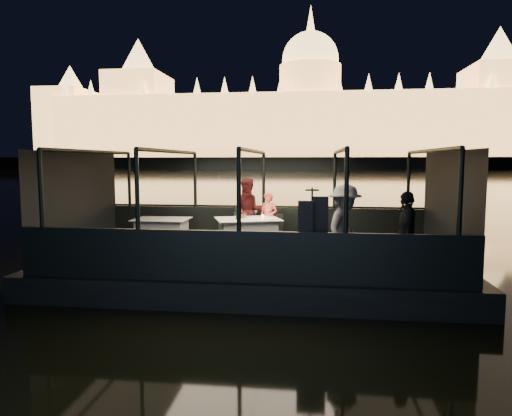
# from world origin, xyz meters

# --- Properties ---
(river_water) EXTENTS (500.00, 500.00, 0.00)m
(river_water) POSITION_xyz_m (0.00, 80.00, 0.00)
(river_water) COLOR black
(river_water) RESTS_ON ground
(boat_hull) EXTENTS (8.60, 4.40, 1.00)m
(boat_hull) POSITION_xyz_m (0.00, 0.00, 0.00)
(boat_hull) COLOR black
(boat_hull) RESTS_ON river_water
(boat_deck) EXTENTS (8.00, 4.00, 0.04)m
(boat_deck) POSITION_xyz_m (0.00, 0.00, 0.48)
(boat_deck) COLOR black
(boat_deck) RESTS_ON boat_hull
(gunwale_port) EXTENTS (8.00, 0.08, 0.90)m
(gunwale_port) POSITION_xyz_m (0.00, 2.00, 0.95)
(gunwale_port) COLOR black
(gunwale_port) RESTS_ON boat_deck
(gunwale_starboard) EXTENTS (8.00, 0.08, 0.90)m
(gunwale_starboard) POSITION_xyz_m (0.00, -2.00, 0.95)
(gunwale_starboard) COLOR black
(gunwale_starboard) RESTS_ON boat_deck
(cabin_glass_port) EXTENTS (8.00, 0.02, 1.40)m
(cabin_glass_port) POSITION_xyz_m (0.00, 2.00, 2.10)
(cabin_glass_port) COLOR #99B2B2
(cabin_glass_port) RESTS_ON gunwale_port
(cabin_glass_starboard) EXTENTS (8.00, 0.02, 1.40)m
(cabin_glass_starboard) POSITION_xyz_m (0.00, -2.00, 2.10)
(cabin_glass_starboard) COLOR #99B2B2
(cabin_glass_starboard) RESTS_ON gunwale_starboard
(cabin_roof_glass) EXTENTS (8.00, 4.00, 0.02)m
(cabin_roof_glass) POSITION_xyz_m (0.00, 0.00, 2.80)
(cabin_roof_glass) COLOR #99B2B2
(cabin_roof_glass) RESTS_ON boat_deck
(end_wall_fore) EXTENTS (0.02, 4.00, 2.30)m
(end_wall_fore) POSITION_xyz_m (-4.00, 0.00, 1.65)
(end_wall_fore) COLOR black
(end_wall_fore) RESTS_ON boat_deck
(end_wall_aft) EXTENTS (0.02, 4.00, 2.30)m
(end_wall_aft) POSITION_xyz_m (4.00, 0.00, 1.65)
(end_wall_aft) COLOR black
(end_wall_aft) RESTS_ON boat_deck
(canopy_ribs) EXTENTS (8.00, 4.00, 2.30)m
(canopy_ribs) POSITION_xyz_m (0.00, 0.00, 1.65)
(canopy_ribs) COLOR black
(canopy_ribs) RESTS_ON boat_deck
(embankment) EXTENTS (400.00, 140.00, 6.00)m
(embankment) POSITION_xyz_m (0.00, 210.00, 1.00)
(embankment) COLOR #423D33
(embankment) RESTS_ON ground
(parliament_building) EXTENTS (220.00, 32.00, 60.00)m
(parliament_building) POSITION_xyz_m (0.00, 175.00, 29.00)
(parliament_building) COLOR #F2D18C
(parliament_building) RESTS_ON embankment
(dining_table_central) EXTENTS (1.71, 1.47, 0.77)m
(dining_table_central) POSITION_xyz_m (-0.24, 0.76, 0.89)
(dining_table_central) COLOR silver
(dining_table_central) RESTS_ON boat_deck
(dining_table_aft) EXTENTS (1.32, 0.96, 0.70)m
(dining_table_aft) POSITION_xyz_m (-2.40, 1.03, 0.89)
(dining_table_aft) COLOR white
(dining_table_aft) RESTS_ON boat_deck
(chair_port_left) EXTENTS (0.52, 0.52, 0.84)m
(chair_port_left) POSITION_xyz_m (-0.48, 1.21, 0.95)
(chair_port_left) COLOR black
(chair_port_left) RESTS_ON boat_deck
(chair_port_right) EXTENTS (0.40, 0.40, 0.80)m
(chair_port_right) POSITION_xyz_m (0.35, 1.28, 0.95)
(chair_port_right) COLOR black
(chair_port_right) RESTS_ON boat_deck
(coat_stand) EXTENTS (0.47, 0.38, 1.64)m
(coat_stand) POSITION_xyz_m (1.24, -1.75, 1.40)
(coat_stand) COLOR black
(coat_stand) RESTS_ON boat_deck
(person_woman_coral) EXTENTS (0.56, 0.47, 1.33)m
(person_woman_coral) POSITION_xyz_m (0.17, 1.49, 1.25)
(person_woman_coral) COLOR #EC6656
(person_woman_coral) RESTS_ON boat_deck
(person_man_maroon) EXTENTS (0.92, 0.78, 1.68)m
(person_man_maroon) POSITION_xyz_m (-0.32, 1.56, 1.25)
(person_man_maroon) COLOR #441315
(person_man_maroon) RESTS_ON boat_deck
(passenger_stripe) EXTENTS (0.98, 1.24, 1.68)m
(passenger_stripe) POSITION_xyz_m (1.84, -1.16, 1.35)
(passenger_stripe) COLOR silver
(passenger_stripe) RESTS_ON boat_deck
(passenger_dark) EXTENTS (0.51, 0.96, 1.55)m
(passenger_dark) POSITION_xyz_m (2.95, -1.15, 1.35)
(passenger_dark) COLOR black
(passenger_dark) RESTS_ON boat_deck
(wine_bottle) EXTENTS (0.08, 0.08, 0.33)m
(wine_bottle) POSITION_xyz_m (-0.45, 0.54, 1.42)
(wine_bottle) COLOR #14381F
(wine_bottle) RESTS_ON dining_table_central
(bread_basket) EXTENTS (0.19, 0.19, 0.07)m
(bread_basket) POSITION_xyz_m (-0.38, 0.87, 1.31)
(bread_basket) COLOR brown
(bread_basket) RESTS_ON dining_table_central
(amber_candle) EXTENTS (0.07, 0.07, 0.08)m
(amber_candle) POSITION_xyz_m (0.11, 0.81, 1.31)
(amber_candle) COLOR #FF9E3F
(amber_candle) RESTS_ON dining_table_central
(plate_near) EXTENTS (0.28, 0.28, 0.01)m
(plate_near) POSITION_xyz_m (0.27, 0.64, 1.27)
(plate_near) COLOR white
(plate_near) RESTS_ON dining_table_central
(plate_far) EXTENTS (0.25, 0.25, 0.01)m
(plate_far) POSITION_xyz_m (-0.26, 0.91, 1.27)
(plate_far) COLOR white
(plate_far) RESTS_ON dining_table_central
(wine_glass_white) EXTENTS (0.08, 0.08, 0.21)m
(wine_glass_white) POSITION_xyz_m (-0.40, 0.67, 1.36)
(wine_glass_white) COLOR white
(wine_glass_white) RESTS_ON dining_table_central
(wine_glass_red) EXTENTS (0.08, 0.08, 0.19)m
(wine_glass_red) POSITION_xyz_m (0.24, 0.91, 1.36)
(wine_glass_red) COLOR silver
(wine_glass_red) RESTS_ON dining_table_central
(wine_glass_empty) EXTENTS (0.08, 0.08, 0.20)m
(wine_glass_empty) POSITION_xyz_m (-0.03, 0.60, 1.36)
(wine_glass_empty) COLOR white
(wine_glass_empty) RESTS_ON dining_table_central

